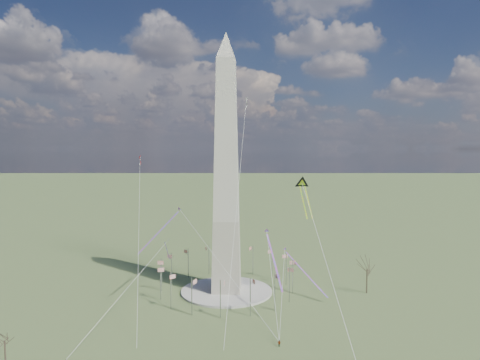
{
  "coord_description": "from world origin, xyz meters",
  "views": [
    {
      "loc": [
        13.38,
        -164.95,
        56.53
      ],
      "look_at": [
        5.3,
        0.0,
        44.52
      ],
      "focal_mm": 32.0,
      "sensor_mm": 36.0,
      "label": 1
    }
  ],
  "objects": [
    {
      "name": "kite_delta_black",
      "position": [
        30.21,
        8.09,
        41.8
      ],
      "size": [
        6.85,
        18.22,
        15.01
      ],
      "rotation": [
        0.0,
        0.0,
        3.23
      ],
      "color": "black",
      "rests_on": "ground"
    },
    {
      "name": "kite_streamer_right",
      "position": [
        28.32,
        0.0,
        11.13
      ],
      "size": [
        16.3,
        17.09,
        15.32
      ],
      "rotation": [
        0.0,
        0.0,
        3.9
      ],
      "color": "#E0234E",
      "rests_on": "ground"
    },
    {
      "name": "kite_streamer_mid",
      "position": [
        -23.06,
        -4.27,
        27.68
      ],
      "size": [
        13.15,
        18.9,
        14.99
      ],
      "rotation": [
        0.0,
        0.0,
        2.56
      ],
      "color": "#E0234E",
      "rests_on": "ground"
    },
    {
      "name": "plaza",
      "position": [
        0.0,
        0.0,
        0.4
      ],
      "size": [
        36.0,
        36.0,
        0.8
      ],
      "primitive_type": "cylinder",
      "color": "#A9A39B",
      "rests_on": "ground"
    },
    {
      "name": "kite_streamer_left",
      "position": [
        17.27,
        -13.74,
        20.35
      ],
      "size": [
        6.37,
        24.13,
        16.74
      ],
      "rotation": [
        0.0,
        0.0,
        3.35
      ],
      "color": "#E0234E",
      "rests_on": "ground"
    },
    {
      "name": "kite_diamond_purple",
      "position": [
        -25.06,
        6.44,
        17.55
      ],
      "size": [
        1.87,
        2.89,
        8.85
      ],
      "rotation": [
        0.0,
        0.0,
        2.6
      ],
      "color": "navy",
      "rests_on": "ground"
    },
    {
      "name": "flagpole_ring",
      "position": [
        -0.0,
        -0.0,
        7.27
      ],
      "size": [
        54.4,
        54.4,
        13.0
      ],
      "color": "#B6B8BD",
      "rests_on": "ground"
    },
    {
      "name": "person_centre",
      "position": [
        18.81,
        -46.04,
        0.98
      ],
      "size": [
        1.22,
        0.68,
        1.96
      ],
      "primitive_type": "imported",
      "rotation": [
        0.0,
        0.0,
        2.96
      ],
      "color": "gray",
      "rests_on": "ground"
    },
    {
      "name": "tree_near",
      "position": [
        55.1,
        1.58,
        10.24
      ],
      "size": [
        8.21,
        8.21,
        14.37
      ],
      "color": "#4E3E2F",
      "rests_on": "ground"
    },
    {
      "name": "washington_monument",
      "position": [
        0.0,
        0.0,
        47.95
      ],
      "size": [
        15.56,
        15.56,
        100.0
      ],
      "color": "#A6A08B",
      "rests_on": "plaza"
    },
    {
      "name": "tree_far",
      "position": [
        -53.43,
        -59.8,
        7.0
      ],
      "size": [
        5.62,
        5.62,
        9.84
      ],
      "color": "#4E3E2F",
      "rests_on": "ground"
    },
    {
      "name": "kite_small_red",
      "position": [
        -42.78,
        31.37,
        52.66
      ],
      "size": [
        1.29,
        1.83,
        4.59
      ],
      "rotation": [
        0.0,
        0.0,
        2.91
      ],
      "color": "red",
      "rests_on": "ground"
    },
    {
      "name": "kite_small_white",
      "position": [
        6.34,
        44.08,
        80.88
      ],
      "size": [
        1.33,
        2.15,
        4.9
      ],
      "rotation": [
        0.0,
        0.0,
        2.73
      ],
      "color": "silver",
      "rests_on": "ground"
    },
    {
      "name": "ground",
      "position": [
        0.0,
        0.0,
        0.0
      ],
      "size": [
        2000.0,
        2000.0,
        0.0
      ],
      "primitive_type": "plane",
      "color": "#425D2E",
      "rests_on": "ground"
    }
  ]
}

